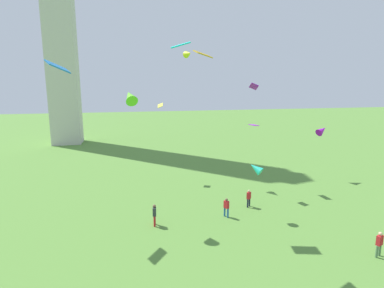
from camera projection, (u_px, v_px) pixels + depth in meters
name	position (u px, v px, depth m)	size (l,w,h in m)	color
person_0	(154.00, 214.00, 23.19)	(0.31, 0.52, 1.68)	red
person_1	(379.00, 243.00, 18.95)	(0.49, 0.39, 1.65)	#51754C
person_3	(226.00, 206.00, 24.71)	(0.41, 0.48, 1.59)	#235693
person_4	(249.00, 197.00, 26.76)	(0.46, 0.44, 1.57)	#1E2333
kite_flying_0	(58.00, 67.00, 21.42)	(1.75, 1.81, 1.00)	blue
kite_flying_1	(254.00, 125.00, 28.84)	(0.83, 1.02, 0.08)	#A01BD8
kite_flying_2	(254.00, 86.00, 31.12)	(0.90, 1.30, 0.78)	purple
kite_flying_3	(130.00, 97.00, 22.94)	(1.22, 1.71, 1.42)	#5DD624
kite_flying_4	(181.00, 45.00, 22.37)	(1.55, 1.25, 0.64)	#17D3CE
kite_flying_5	(322.00, 130.00, 34.36)	(1.64, 1.26, 1.28)	purple
kite_flying_6	(188.00, 54.00, 32.68)	(1.01, 1.26, 0.83)	yellow
kite_flying_7	(203.00, 54.00, 18.42)	(1.14, 0.96, 0.53)	gold
kite_flying_8	(160.00, 105.00, 33.84)	(0.67, 0.96, 0.55)	gold
kite_flying_9	(256.00, 168.00, 24.29)	(1.35, 1.38, 1.11)	#1DBC9E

